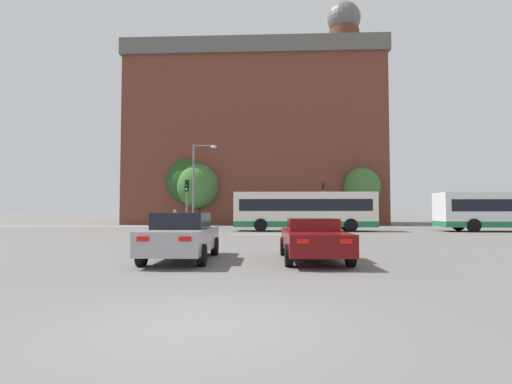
{
  "coord_description": "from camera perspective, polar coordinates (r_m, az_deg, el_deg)",
  "views": [
    {
      "loc": [
        0.98,
        -5.52,
        1.57
      ],
      "look_at": [
        -0.43,
        25.11,
        3.03
      ],
      "focal_mm": 28.0,
      "sensor_mm": 36.0,
      "label": 1
    }
  ],
  "objects": [
    {
      "name": "car_saloon_left",
      "position": [
        13.03,
        -10.5,
        -6.18
      ],
      "size": [
        2.02,
        4.67,
        1.51
      ],
      "rotation": [
        0.0,
        0.0,
        0.02
      ],
      "color": "#9E9EA3",
      "rests_on": "ground_plane"
    },
    {
      "name": "pedestrian_waiting",
      "position": [
        39.92,
        6.67,
        -3.6
      ],
      "size": [
        0.41,
        0.45,
        1.63
      ],
      "rotation": [
        0.0,
        0.0,
        2.17
      ],
      "color": "#333851",
      "rests_on": "ground_plane"
    },
    {
      "name": "bus_crossing_trailing",
      "position": [
        36.27,
        32.45,
        -2.25
      ],
      "size": [
        10.64,
        2.76,
        2.99
      ],
      "rotation": [
        0.0,
        0.0,
        -1.57
      ],
      "color": "silver",
      "rests_on": "ground_plane"
    },
    {
      "name": "ground_plane",
      "position": [
        5.82,
        -7.58,
        -18.37
      ],
      "size": [
        400.0,
        400.0,
        0.0
      ],
      "primitive_type": "plane",
      "color": "#605E5B"
    },
    {
      "name": "car_roadster_right",
      "position": [
        12.93,
        8.15,
        -6.66
      ],
      "size": [
        2.05,
        4.77,
        1.32
      ],
      "rotation": [
        0.0,
        0.0,
        0.03
      ],
      "color": "#600C0F",
      "rests_on": "ground_plane"
    },
    {
      "name": "pedestrian_walking_west",
      "position": [
        41.48,
        -11.51,
        -3.46
      ],
      "size": [
        0.43,
        0.45,
        1.7
      ],
      "rotation": [
        0.0,
        0.0,
        4.01
      ],
      "color": "black",
      "rests_on": "ground_plane"
    },
    {
      "name": "stop_line_strip",
      "position": [
        26.82,
        0.54,
        -6.07
      ],
      "size": [
        8.25,
        0.3,
        0.01
      ],
      "primitive_type": "cube",
      "color": "silver",
      "rests_on": "ground_plane"
    },
    {
      "name": "brick_civic_building",
      "position": [
        52.29,
        0.17,
        7.65
      ],
      "size": [
        30.76,
        14.89,
        28.82
      ],
      "color": "brown",
      "rests_on": "ground_plane"
    },
    {
      "name": "traffic_light_far_right",
      "position": [
        39.43,
        9.55,
        -0.64
      ],
      "size": [
        0.26,
        0.31,
        4.45
      ],
      "color": "slate",
      "rests_on": "ground_plane"
    },
    {
      "name": "bus_crossing_lead",
      "position": [
        31.45,
        6.91,
        -2.61
      ],
      "size": [
        10.92,
        2.64,
        3.02
      ],
      "rotation": [
        0.0,
        0.0,
        -1.57
      ],
      "color": "silver",
      "rests_on": "ground_plane"
    },
    {
      "name": "tree_kerbside",
      "position": [
        44.78,
        14.92,
        0.71
      ],
      "size": [
        3.92,
        3.92,
        6.25
      ],
      "color": "#4C3823",
      "rests_on": "ground_plane"
    },
    {
      "name": "pedestrian_walking_east",
      "position": [
        40.74,
        13.91,
        -3.33
      ],
      "size": [
        0.3,
        0.44,
        1.83
      ],
      "rotation": [
        0.0,
        0.0,
        4.49
      ],
      "color": "#333851",
      "rests_on": "ground_plane"
    },
    {
      "name": "tree_distant",
      "position": [
        46.39,
        -9.56,
        1.45
      ],
      "size": [
        5.21,
        5.21,
        7.66
      ],
      "color": "#4C3823",
      "rests_on": "ground_plane"
    },
    {
      "name": "far_pavement",
      "position": [
        40.03,
        1.24,
        -4.96
      ],
      "size": [
        69.17,
        2.5,
        0.01
      ],
      "primitive_type": "cube",
      "color": "gray",
      "rests_on": "ground_plane"
    },
    {
      "name": "street_lamp_junction",
      "position": [
        31.83,
        -8.34,
        2.07
      ],
      "size": [
        1.92,
        0.36,
        6.89
      ],
      "color": "slate",
      "rests_on": "ground_plane"
    },
    {
      "name": "tree_by_building",
      "position": [
        44.97,
        -8.36,
        0.87
      ],
      "size": [
        4.73,
        4.73,
        6.85
      ],
      "color": "#4C3823",
      "rests_on": "ground_plane"
    },
    {
      "name": "traffic_light_near_left",
      "position": [
        27.96,
        -9.86,
        -0.73
      ],
      "size": [
        0.26,
        0.31,
        3.72
      ],
      "color": "slate",
      "rests_on": "ground_plane"
    }
  ]
}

